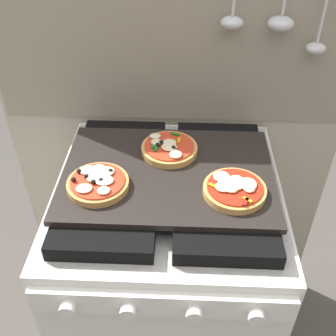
{
  "coord_description": "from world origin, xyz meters",
  "views": [
    {
      "loc": [
        0.04,
        -0.81,
        1.59
      ],
      "look_at": [
        0.0,
        0.0,
        0.93
      ],
      "focal_mm": 44.06,
      "sensor_mm": 36.0,
      "label": 1
    }
  ],
  "objects_px": {
    "baking_tray": "(168,173)",
    "pizza_left": "(98,182)",
    "stove": "(168,281)",
    "pizza_right": "(235,189)",
    "pizza_center": "(168,148)"
  },
  "relations": [
    {
      "from": "pizza_left",
      "to": "pizza_right",
      "type": "distance_m",
      "value": 0.33
    },
    {
      "from": "baking_tray",
      "to": "pizza_center",
      "type": "bearing_deg",
      "value": 93.49
    },
    {
      "from": "baking_tray",
      "to": "pizza_left",
      "type": "height_order",
      "value": "pizza_left"
    },
    {
      "from": "stove",
      "to": "pizza_center",
      "type": "xyz_separation_m",
      "value": [
        -0.0,
        0.08,
        0.48
      ]
    },
    {
      "from": "stove",
      "to": "pizza_right",
      "type": "xyz_separation_m",
      "value": [
        0.16,
        -0.07,
        0.48
      ]
    },
    {
      "from": "stove",
      "to": "baking_tray",
      "type": "height_order",
      "value": "baking_tray"
    },
    {
      "from": "stove",
      "to": "baking_tray",
      "type": "bearing_deg",
      "value": 90.0
    },
    {
      "from": "stove",
      "to": "baking_tray",
      "type": "xyz_separation_m",
      "value": [
        0.0,
        0.0,
        0.46
      ]
    },
    {
      "from": "pizza_left",
      "to": "pizza_right",
      "type": "height_order",
      "value": "pizza_left"
    },
    {
      "from": "baking_tray",
      "to": "pizza_center",
      "type": "height_order",
      "value": "pizza_center"
    },
    {
      "from": "pizza_right",
      "to": "pizza_left",
      "type": "bearing_deg",
      "value": 178.5
    },
    {
      "from": "baking_tray",
      "to": "pizza_left",
      "type": "bearing_deg",
      "value": -158.41
    },
    {
      "from": "stove",
      "to": "pizza_right",
      "type": "height_order",
      "value": "pizza_right"
    },
    {
      "from": "pizza_right",
      "to": "pizza_center",
      "type": "relative_size",
      "value": 1.0
    },
    {
      "from": "baking_tray",
      "to": "pizza_center",
      "type": "relative_size",
      "value": 3.57
    }
  ]
}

